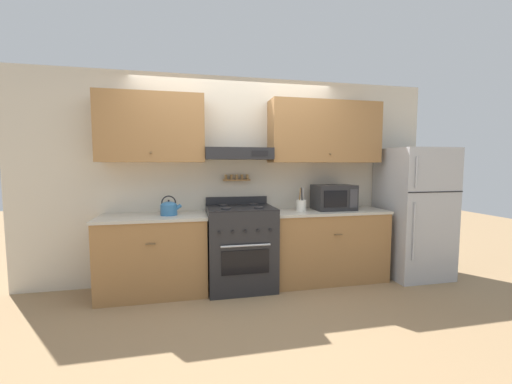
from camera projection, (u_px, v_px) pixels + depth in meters
name	position (u px, v px, depth m)	size (l,w,h in m)	color
ground_plane	(245.00, 296.00, 3.49)	(16.00, 16.00, 0.00)	#937551
wall_back	(242.00, 161.00, 3.93)	(5.20, 0.46, 2.55)	beige
counter_left	(154.00, 255.00, 3.55)	(1.19, 0.62, 0.89)	olive
counter_right	(327.00, 245.00, 4.00)	(1.46, 0.62, 0.89)	olive
stove_range	(241.00, 247.00, 3.72)	(0.78, 0.67, 1.06)	#232326
refrigerator	(413.00, 212.00, 4.13)	(0.76, 0.76, 1.67)	#ADAFB5
tea_kettle	(169.00, 208.00, 3.54)	(0.24, 0.19, 0.22)	teal
microwave	(334.00, 197.00, 3.98)	(0.50, 0.36, 0.32)	#232326
utensil_crock	(301.00, 205.00, 3.87)	(0.12, 0.12, 0.29)	silver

